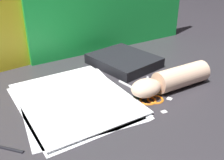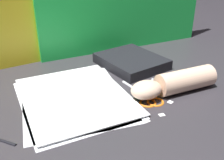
{
  "view_description": "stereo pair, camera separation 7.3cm",
  "coord_description": "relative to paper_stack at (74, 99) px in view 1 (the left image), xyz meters",
  "views": [
    {
      "loc": [
        -0.23,
        -0.54,
        0.39
      ],
      "look_at": [
        0.07,
        0.04,
        0.06
      ],
      "focal_mm": 42.0,
      "sensor_mm": 36.0,
      "label": 1
    },
    {
      "loc": [
        -0.17,
        -0.57,
        0.39
      ],
      "look_at": [
        0.07,
        0.04,
        0.06
      ],
      "focal_mm": 42.0,
      "sensor_mm": 36.0,
      "label": 2
    }
  ],
  "objects": [
    {
      "name": "ground_plane",
      "position": [
        0.04,
        -0.08,
        -0.0
      ],
      "size": [
        6.0,
        6.0,
        0.0
      ],
      "primitive_type": "plane",
      "color": "#2D2B30"
    },
    {
      "name": "paper_scrap_near",
      "position": [
        0.25,
        -0.12,
        -0.0
      ],
      "size": [
        0.02,
        0.02,
        0.0
      ],
      "color": "white",
      "rests_on": "ground_plane"
    },
    {
      "name": "scissors",
      "position": [
        0.2,
        -0.07,
        -0.0
      ],
      "size": [
        0.12,
        0.18,
        0.01
      ],
      "color": "silver",
      "rests_on": "ground_plane"
    },
    {
      "name": "paper_scrap_side",
      "position": [
        0.14,
        -0.16,
        -0.0
      ],
      "size": [
        0.02,
        0.03,
        0.0
      ],
      "color": "white",
      "rests_on": "ground_plane"
    },
    {
      "name": "paper_stack",
      "position": [
        0.0,
        0.0,
        0.0
      ],
      "size": [
        0.32,
        0.38,
        0.01
      ],
      "color": "white",
      "rests_on": "ground_plane"
    },
    {
      "name": "book_closed",
      "position": [
        0.25,
        0.16,
        0.01
      ],
      "size": [
        0.24,
        0.27,
        0.04
      ],
      "color": "black",
      "rests_on": "ground_plane"
    },
    {
      "name": "paper_scrap_mid",
      "position": [
        0.19,
        -0.16,
        -0.0
      ],
      "size": [
        0.02,
        0.01,
        0.0
      ],
      "color": "white",
      "rests_on": "ground_plane"
    },
    {
      "name": "paper_scrap_far",
      "position": [
        0.14,
        -0.11,
        -0.0
      ],
      "size": [
        0.01,
        0.02,
        0.0
      ],
      "color": "white",
      "rests_on": "ground_plane"
    },
    {
      "name": "hand_forearm",
      "position": [
        0.29,
        -0.07,
        0.03
      ],
      "size": [
        0.28,
        0.09,
        0.07
      ],
      "color": "beige",
      "rests_on": "ground_plane"
    }
  ]
}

